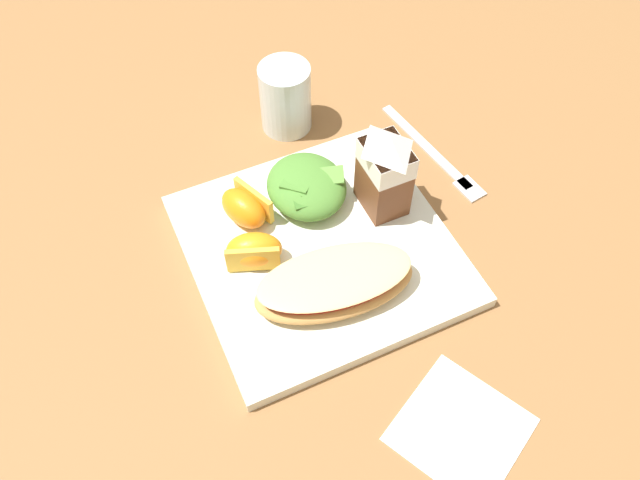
{
  "coord_description": "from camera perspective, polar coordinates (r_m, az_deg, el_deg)",
  "views": [
    {
      "loc": [
        0.38,
        -0.17,
        0.6
      ],
      "look_at": [
        0.0,
        0.0,
        0.03
      ],
      "focal_mm": 36.46,
      "sensor_mm": 36.0,
      "label": 1
    }
  ],
  "objects": [
    {
      "name": "drinking_clear_cup",
      "position": [
        0.84,
        -3.05,
        12.35
      ],
      "size": [
        0.06,
        0.06,
        0.09
      ],
      "primitive_type": "cylinder",
      "color": "silver",
      "rests_on": "ground"
    },
    {
      "name": "cheesy_pizza_bread",
      "position": [
        0.67,
        1.29,
        -3.83
      ],
      "size": [
        0.1,
        0.18,
        0.04
      ],
      "color": "tan",
      "rests_on": "white_plate"
    },
    {
      "name": "metal_fork",
      "position": [
        0.83,
        10.35,
        7.14
      ],
      "size": [
        0.19,
        0.05,
        0.01
      ],
      "color": "silver",
      "rests_on": "ground"
    },
    {
      "name": "green_salad_pile",
      "position": [
        0.74,
        -1.19,
        4.75
      ],
      "size": [
        0.1,
        0.09,
        0.04
      ],
      "color": "#4C8433",
      "rests_on": "white_plate"
    },
    {
      "name": "orange_wedge_front",
      "position": [
        0.73,
        -6.63,
        2.87
      ],
      "size": [
        0.07,
        0.06,
        0.04
      ],
      "color": "orange",
      "rests_on": "white_plate"
    },
    {
      "name": "ground",
      "position": [
        0.73,
        0.0,
        -1.19
      ],
      "size": [
        3.0,
        3.0,
        0.0
      ],
      "primitive_type": "plane",
      "color": "olive"
    },
    {
      "name": "paper_napkin",
      "position": [
        0.65,
        12.24,
        -15.91
      ],
      "size": [
        0.15,
        0.15,
        0.0
      ],
      "primitive_type": "cube",
      "rotation": [
        0.0,
        0.0,
        0.48
      ],
      "color": "white",
      "rests_on": "ground"
    },
    {
      "name": "white_plate",
      "position": [
        0.73,
        0.0,
        -0.83
      ],
      "size": [
        0.28,
        0.28,
        0.02
      ],
      "primitive_type": "cube",
      "color": "white",
      "rests_on": "ground"
    },
    {
      "name": "milk_carton",
      "position": [
        0.71,
        5.73,
        6.25
      ],
      "size": [
        0.06,
        0.04,
        0.11
      ],
      "color": "brown",
      "rests_on": "white_plate"
    },
    {
      "name": "orange_wedge_middle",
      "position": [
        0.69,
        -5.8,
        -0.97
      ],
      "size": [
        0.06,
        0.07,
        0.04
      ],
      "color": "orange",
      "rests_on": "white_plate"
    }
  ]
}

